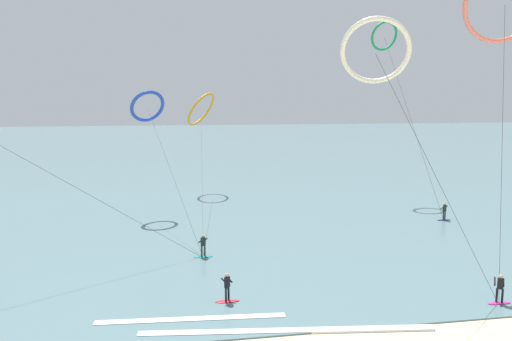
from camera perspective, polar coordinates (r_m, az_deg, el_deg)
The scene contains 12 objects.
sea_water at distance 122.16m, azimuth -6.62°, elevation 2.95°, with size 400.00×200.00×0.08m, color slate.
surfer_magenta at distance 30.97m, azimuth 26.96°, elevation -12.61°, with size 1.40×0.71×1.70m.
surfer_navy at distance 49.24m, azimuth 21.45°, elevation -4.67°, with size 1.40×0.70×1.70m.
surfer_teal at distance 35.58m, azimuth -6.29°, elevation -9.04°, with size 1.40×0.72×1.70m.
surfer_crimson at distance 28.04m, azimuth -3.44°, elevation -13.89°, with size 1.40×0.73×1.70m.
kite_coral at distance 35.75m, azimuth 27.47°, elevation 17.36°, with size 5.79×6.99×20.11m.
kite_emerald at distance 58.92m, azimuth 14.99°, elevation 15.14°, with size 3.62×13.42×20.37m.
kite_ivory at distance 26.64m, azimuth 14.02°, elevation 13.57°, with size 9.38×3.01×15.69m.
kite_cobalt at distance 48.47m, azimuth -12.76°, elevation 7.43°, with size 6.48×16.21×12.44m.
kite_amber at distance 59.68m, azimuth -6.55°, elevation 7.22°, with size 4.94×28.52×12.39m.
wave_crest_near at distance 25.20m, azimuth 3.78°, elevation -18.48°, with size 14.76×0.50×0.12m, color white.
wave_crest_mid at distance 26.48m, azimuth -7.70°, elevation -17.14°, with size 9.91×0.50×0.12m, color white.
Camera 1 is at (-6.12, -15.73, 11.43)m, focal length 33.70 mm.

